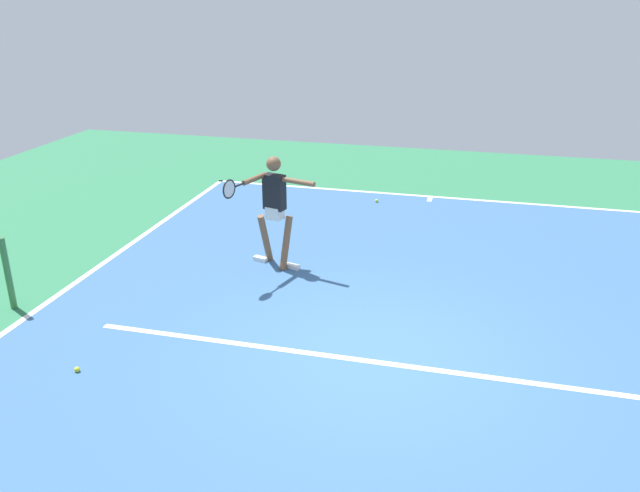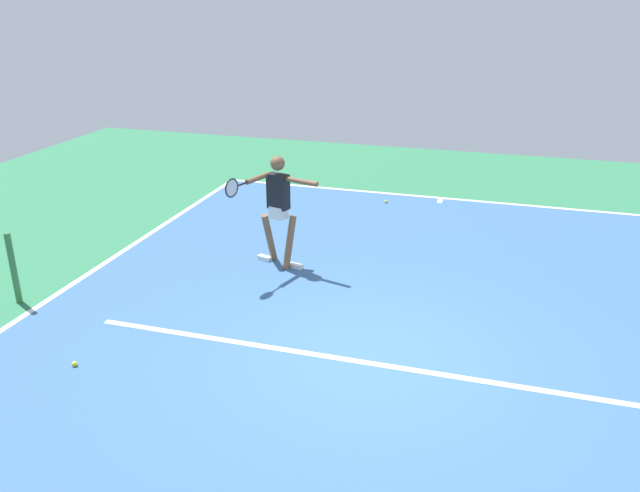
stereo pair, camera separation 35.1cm
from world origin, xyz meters
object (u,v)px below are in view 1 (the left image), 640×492
Objects in this scene: tennis_player at (274,204)px; tennis_ball_near_player at (77,369)px; tennis_ball_centre_court at (377,201)px; net_post at (8,274)px.

tennis_player is 3.98m from tennis_ball_near_player.
tennis_ball_centre_court is (-1.03, -3.74, -1.03)m from tennis_player.
tennis_ball_centre_court is at bearing -89.69° from tennis_player.
tennis_ball_centre_court is at bearing -124.29° from net_post.
net_post is 7.42m from tennis_ball_centre_court.
tennis_ball_near_player is (2.33, 7.36, 0.00)m from tennis_ball_centre_court.
tennis_ball_near_player is at bearing 72.42° from tennis_ball_centre_court.
tennis_player is 27.76× the size of tennis_ball_centre_court.
tennis_player is (-3.14, -2.37, 0.52)m from net_post.
tennis_player is at bearing -142.90° from net_post.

